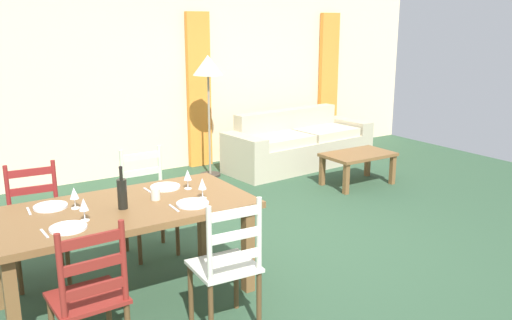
{
  "coord_description": "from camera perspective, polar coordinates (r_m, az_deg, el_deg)",
  "views": [
    {
      "loc": [
        -2.75,
        -3.84,
        2.07
      ],
      "look_at": [
        0.03,
        0.5,
        0.75
      ],
      "focal_mm": 38.21,
      "sensor_mm": 36.0,
      "label": 1
    }
  ],
  "objects": [
    {
      "name": "dinner_plate_far_left",
      "position": [
        4.25,
        -20.71,
        -4.58
      ],
      "size": [
        0.24,
        0.24,
        0.02
      ],
      "primitive_type": "cylinder",
      "color": "white",
      "rests_on": "dining_table"
    },
    {
      "name": "dining_chair_far_right",
      "position": [
        5.04,
        -11.26,
        -4.33
      ],
      "size": [
        0.42,
        0.4,
        0.96
      ],
      "color": "beige",
      "rests_on": "ground_plane"
    },
    {
      "name": "dining_table",
      "position": [
        4.15,
        -13.76,
        -5.85
      ],
      "size": [
        1.9,
        0.96,
        0.75
      ],
      "color": "brown",
      "rests_on": "ground_plane"
    },
    {
      "name": "wine_glass_near_right",
      "position": [
        4.17,
        -5.65,
        -2.58
      ],
      "size": [
        0.06,
        0.06,
        0.16
      ],
      "color": "white",
      "rests_on": "dining_table"
    },
    {
      "name": "dining_chair_near_left",
      "position": [
        3.48,
        -17.02,
        -13.54
      ],
      "size": [
        0.43,
        0.42,
        0.96
      ],
      "color": "maroon",
      "rests_on": "ground_plane"
    },
    {
      "name": "dinner_plate_near_right",
      "position": [
        4.06,
        -6.65,
        -4.56
      ],
      "size": [
        0.24,
        0.24,
        0.02
      ],
      "primitive_type": "cylinder",
      "color": "white",
      "rests_on": "dining_table"
    },
    {
      "name": "curtain_panel_right",
      "position": [
        9.22,
        7.57,
        8.18
      ],
      "size": [
        0.35,
        0.08,
        2.2
      ],
      "primitive_type": "cube",
      "color": "orange",
      "rests_on": "ground_plane"
    },
    {
      "name": "wall_far",
      "position": [
        7.69,
        -11.65,
        8.68
      ],
      "size": [
        9.6,
        0.16,
        2.7
      ],
      "primitive_type": "cube",
      "color": "beige",
      "rests_on": "ground_plane"
    },
    {
      "name": "ground_plane",
      "position": [
        5.17,
        2.76,
        -9.41
      ],
      "size": [
        9.6,
        9.6,
        0.02
      ],
      "primitive_type": "cube",
      "color": "#2D4B33"
    },
    {
      "name": "fork_far_left",
      "position": [
        4.22,
        -22.69,
        -4.96
      ],
      "size": [
        0.03,
        0.17,
        0.01
      ],
      "primitive_type": "cube",
      "rotation": [
        0.0,
        0.0,
        -0.06
      ],
      "color": "silver",
      "rests_on": "dining_table"
    },
    {
      "name": "dining_chair_near_right",
      "position": [
        3.73,
        -3.03,
        -10.91
      ],
      "size": [
        0.44,
        0.42,
        0.96
      ],
      "color": "beige",
      "rests_on": "ground_plane"
    },
    {
      "name": "fork_near_left",
      "position": [
        3.76,
        -21.28,
        -7.17
      ],
      "size": [
        0.02,
        0.17,
        0.01
      ],
      "primitive_type": "cube",
      "rotation": [
        0.0,
        0.0,
        0.04
      ],
      "color": "silver",
      "rests_on": "dining_table"
    },
    {
      "name": "coffee_table",
      "position": [
        7.15,
        10.63,
        0.21
      ],
      "size": [
        0.9,
        0.56,
        0.42
      ],
      "color": "brown",
      "rests_on": "ground_plane"
    },
    {
      "name": "couch",
      "position": [
        8.02,
        4.3,
        1.49
      ],
      "size": [
        2.34,
        0.99,
        0.8
      ],
      "color": "#B5AB8E",
      "rests_on": "ground_plane"
    },
    {
      "name": "dinner_plate_far_right",
      "position": [
        4.5,
        -9.47,
        -2.79
      ],
      "size": [
        0.24,
        0.24,
        0.02
      ],
      "primitive_type": "cylinder",
      "color": "white",
      "rests_on": "dining_table"
    },
    {
      "name": "wine_glass_far_right",
      "position": [
        4.41,
        -7.16,
        -1.65
      ],
      "size": [
        0.06,
        0.06,
        0.16
      ],
      "color": "white",
      "rests_on": "dining_table"
    },
    {
      "name": "fork_near_right",
      "position": [
        4.01,
        -8.58,
        -5.0
      ],
      "size": [
        0.02,
        0.17,
        0.01
      ],
      "primitive_type": "cube",
      "rotation": [
        0.0,
        0.0,
        -0.03
      ],
      "color": "silver",
      "rests_on": "dining_table"
    },
    {
      "name": "dinner_plate_near_left",
      "position": [
        3.78,
        -19.06,
        -6.73
      ],
      "size": [
        0.24,
        0.24,
        0.02
      ],
      "primitive_type": "cylinder",
      "color": "white",
      "rests_on": "dining_table"
    },
    {
      "name": "standing_lamp",
      "position": [
        7.28,
        -5.03,
        9.1
      ],
      "size": [
        0.4,
        0.4,
        1.64
      ],
      "color": "#332D28",
      "rests_on": "ground_plane"
    },
    {
      "name": "dining_chair_far_left",
      "position": [
        4.78,
        -21.96,
        -6.2
      ],
      "size": [
        0.45,
        0.43,
        0.96
      ],
      "color": "maroon",
      "rests_on": "ground_plane"
    },
    {
      "name": "wine_glass_far_left",
      "position": [
        4.14,
        -18.5,
        -3.4
      ],
      "size": [
        0.06,
        0.06,
        0.16
      ],
      "color": "white",
      "rests_on": "dining_table"
    },
    {
      "name": "curtain_panel_left",
      "position": [
        7.9,
        -5.99,
        7.21
      ],
      "size": [
        0.35,
        0.08,
        2.2
      ],
      "primitive_type": "cube",
      "color": "orange",
      "rests_on": "ground_plane"
    },
    {
      "name": "wine_bottle",
      "position": [
        4.04,
        -13.83,
        -3.38
      ],
      "size": [
        0.07,
        0.07,
        0.32
      ],
      "color": "black",
      "rests_on": "dining_table"
    },
    {
      "name": "fork_far_right",
      "position": [
        4.45,
        -11.24,
        -3.16
      ],
      "size": [
        0.02,
        0.17,
        0.01
      ],
      "primitive_type": "cube",
      "rotation": [
        0.0,
        0.0,
        0.01
      ],
      "color": "silver",
      "rests_on": "dining_table"
    },
    {
      "name": "wine_glass_near_left",
      "position": [
        3.87,
        -17.59,
        -4.56
      ],
      "size": [
        0.06,
        0.06,
        0.16
      ],
      "color": "white",
      "rests_on": "dining_table"
    },
    {
      "name": "coffee_cup_primary",
      "position": [
        4.21,
        -10.49,
        -3.53
      ],
      "size": [
        0.07,
        0.07,
        0.09
      ],
      "primitive_type": "cylinder",
      "color": "beige",
      "rests_on": "dining_table"
    }
  ]
}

